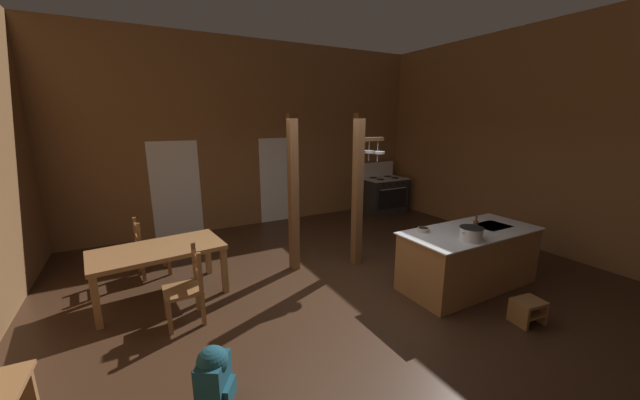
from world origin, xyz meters
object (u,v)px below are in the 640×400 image
Objects in this scene: kitchen_island at (468,258)px; backpack at (214,376)px; stove_range at (383,194)px; bottle_tall_on_counter at (475,228)px; ladderback_chair_by_post at (149,248)px; mixing_bowl_on_counter at (423,230)px; ladderback_chair_near_window at (187,288)px; step_stool at (528,309)px; dining_table at (158,254)px; stockpot_on_counter at (471,234)px.

kitchen_island is 3.91m from backpack.
bottle_tall_on_counter is (-1.83, -4.26, 0.52)m from stove_range.
ladderback_chair_by_post is 3.24m from backpack.
mixing_bowl_on_counter is at bearing 137.51° from bottle_tall_on_counter.
ladderback_chair_near_window is 1.59× the size of backpack.
kitchen_island is at bearing -112.12° from stove_range.
ladderback_chair_by_post is at bearing 145.55° from mixing_bowl_on_counter.
step_stool is at bearing -8.30° from backpack.
mixing_bowl_on_counter is (-0.51, 1.33, 0.74)m from step_stool.
kitchen_island is 2.28× the size of ladderback_chair_by_post.
backpack is (0.35, -3.22, -0.14)m from ladderback_chair_by_post.
bottle_tall_on_counter reaches higher than ladderback_chair_by_post.
bottle_tall_on_counter is (3.71, 0.32, 0.68)m from backpack.
dining_table is (-4.13, 1.85, 0.21)m from kitchen_island.
mixing_bowl_on_counter is (-0.30, 0.57, -0.06)m from stockpot_on_counter.
ladderback_chair_by_post reaches higher than dining_table.
backpack is 3.57m from stockpot_on_counter.
dining_table is 4.46m from bottle_tall_on_counter.
stove_range is 1.39× the size of ladderback_chair_by_post.
mixing_bowl_on_counter is at bearing -13.08° from ladderback_chair_near_window.
ladderback_chair_by_post is 4.91m from stockpot_on_counter.
ladderback_chair_by_post is 3.34× the size of bottle_tall_on_counter.
dining_table is at bearing 150.38° from stockpot_on_counter.
kitchen_island reaches higher than backpack.
stockpot_on_counter is 1.33× the size of bottle_tall_on_counter.
mixing_bowl_on_counter reaches higher than kitchen_island.
stockpot_on_counter reaches higher than step_stool.
ladderback_chair_near_window is 3.94m from bottle_tall_on_counter.
stove_range is 8.00× the size of mixing_bowl_on_counter.
bottle_tall_on_counter reaches higher than step_stool.
ladderback_chair_near_window is 3.34× the size of bottle_tall_on_counter.
ladderback_chair_near_window is at bearing 165.06° from kitchen_island.
mixing_bowl_on_counter reaches higher than dining_table.
step_stool is at bearing -36.12° from dining_table.
backpack is at bearing 171.70° from step_stool.
stockpot_on_counter is at bearing 3.54° from backpack.
step_stool is 1.19m from bottle_tall_on_counter.
ladderback_chair_by_post reaches higher than backpack.
step_stool is at bearing -109.65° from stove_range.
kitchen_island is at bearing 7.30° from backpack.
ladderback_chair_by_post is at bearing 147.19° from kitchen_island.
ladderback_chair_near_window reaches higher than dining_table.
mixing_bowl_on_counter reaches higher than backpack.
stove_range is 5.45m from step_stool.
ladderback_chair_by_post is 5.76× the size of mixing_bowl_on_counter.
ladderback_chair_by_post reaches higher than kitchen_island.
bottle_tall_on_counter reaches higher than mixing_bowl_on_counter.
stockpot_on_counter is at bearing -154.71° from bottle_tall_on_counter.
stockpot_on_counter reaches higher than ladderback_chair_near_window.
kitchen_island is 5.73× the size of stockpot_on_counter.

